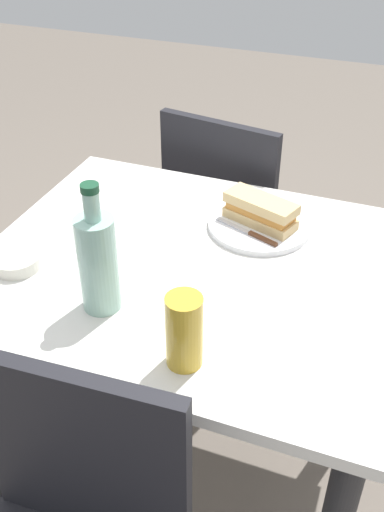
# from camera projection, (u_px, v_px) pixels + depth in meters

# --- Properties ---
(ground_plane) EXTENTS (8.00, 8.00, 0.00)m
(ground_plane) POSITION_uv_depth(u_px,v_px,m) (192.00, 461.00, 1.78)
(ground_plane) COLOR #6B6056
(dining_table) EXTENTS (0.96, 0.81, 0.73)m
(dining_table) POSITION_uv_depth(u_px,v_px,m) (192.00, 306.00, 1.43)
(dining_table) COLOR silver
(dining_table) RESTS_ON ground
(chair_near) EXTENTS (0.46, 0.46, 0.86)m
(chair_near) POSITION_uv_depth(u_px,v_px,m) (230.00, 216.00, 1.98)
(chair_near) COLOR black
(chair_near) RESTS_ON ground
(plate_near) EXTENTS (0.25, 0.25, 0.01)m
(plate_near) POSITION_uv_depth(u_px,v_px,m) (259.00, 225.00, 1.47)
(plate_near) COLOR white
(plate_near) RESTS_ON dining_table
(baguette_sandwich_near) EXTENTS (0.19, 0.13, 0.07)m
(baguette_sandwich_near) POSITION_uv_depth(u_px,v_px,m) (261.00, 211.00, 1.45)
(baguette_sandwich_near) COLOR #DBB77A
(baguette_sandwich_near) RESTS_ON plate_near
(knife_near) EXTENTS (0.17, 0.08, 0.01)m
(knife_near) POSITION_uv_depth(u_px,v_px,m) (250.00, 233.00, 1.43)
(knife_near) COLOR silver
(knife_near) RESTS_ON plate_near
(water_bottle) EXTENTS (0.08, 0.08, 0.28)m
(water_bottle) POSITION_uv_depth(u_px,v_px,m) (98.00, 261.00, 1.17)
(water_bottle) COLOR #99C6B7
(water_bottle) RESTS_ON dining_table
(beer_glass) EXTENTS (0.07, 0.07, 0.15)m
(beer_glass) POSITION_uv_depth(u_px,v_px,m) (184.00, 331.00, 1.06)
(beer_glass) COLOR gold
(beer_glass) RESTS_ON dining_table
(olive_bowl) EXTENTS (0.11, 0.11, 0.03)m
(olive_bowl) POSITION_uv_depth(u_px,v_px,m) (17.00, 261.00, 1.34)
(olive_bowl) COLOR silver
(olive_bowl) RESTS_ON dining_table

